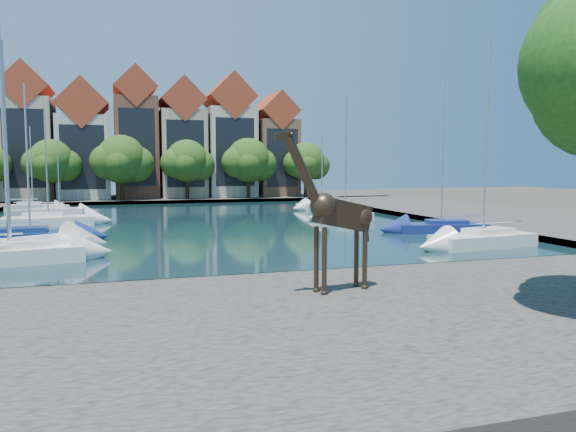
# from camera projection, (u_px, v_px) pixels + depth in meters

# --- Properties ---
(ground) EXTENTS (160.00, 160.00, 0.00)m
(ground) POSITION_uv_depth(u_px,v_px,m) (297.00, 283.00, 23.16)
(ground) COLOR #38332B
(ground) RESTS_ON ground
(water_basin) EXTENTS (38.00, 50.00, 0.08)m
(water_basin) POSITION_uv_depth(u_px,v_px,m) (205.00, 223.00, 45.95)
(water_basin) COLOR black
(water_basin) RESTS_ON ground
(near_quay) EXTENTS (50.00, 14.00, 0.50)m
(near_quay) POSITION_uv_depth(u_px,v_px,m) (371.00, 322.00, 16.48)
(near_quay) COLOR #534F47
(near_quay) RESTS_ON ground
(far_quay) EXTENTS (60.00, 16.00, 0.50)m
(far_quay) POSITION_uv_depth(u_px,v_px,m) (168.00, 198.00, 76.34)
(far_quay) COLOR #534F47
(far_quay) RESTS_ON ground
(right_quay) EXTENTS (14.00, 52.00, 0.50)m
(right_quay) POSITION_uv_depth(u_px,v_px,m) (466.00, 213.00, 53.39)
(right_quay) COLOR #534F47
(right_quay) RESTS_ON ground
(townhouse_west_mid) EXTENTS (5.94, 9.18, 16.79)m
(townhouse_west_mid) POSITION_uv_depth(u_px,v_px,m) (29.00, 138.00, 70.52)
(townhouse_west_mid) COLOR #BAAA8F
(townhouse_west_mid) RESTS_ON far_quay
(townhouse_west_inner) EXTENTS (6.43, 9.18, 15.15)m
(townhouse_west_inner) POSITION_uv_depth(u_px,v_px,m) (84.00, 145.00, 72.54)
(townhouse_west_inner) COLOR beige
(townhouse_west_inner) RESTS_ON far_quay
(townhouse_center) EXTENTS (5.44, 9.18, 16.93)m
(townhouse_center) POSITION_uv_depth(u_px,v_px,m) (136.00, 138.00, 74.39)
(townhouse_center) COLOR brown
(townhouse_center) RESTS_ON far_quay
(townhouse_east_inner) EXTENTS (5.94, 9.18, 15.79)m
(townhouse_east_inner) POSITION_uv_depth(u_px,v_px,m) (181.00, 143.00, 76.24)
(townhouse_east_inner) COLOR tan
(townhouse_east_inner) RESTS_ON far_quay
(townhouse_east_mid) EXTENTS (6.43, 9.18, 16.65)m
(townhouse_east_mid) POSITION_uv_depth(u_px,v_px,m) (228.00, 141.00, 78.14)
(townhouse_east_mid) COLOR beige
(townhouse_east_mid) RESTS_ON far_quay
(townhouse_east_end) EXTENTS (5.44, 9.18, 14.43)m
(townhouse_east_end) POSITION_uv_depth(u_px,v_px,m) (273.00, 149.00, 80.17)
(townhouse_east_end) COLOR brown
(townhouse_east_end) RESTS_ON far_quay
(far_tree_west) EXTENTS (6.76, 5.20, 7.36)m
(far_tree_west) POSITION_uv_depth(u_px,v_px,m) (52.00, 163.00, 66.51)
(far_tree_west) COLOR #332114
(far_tree_west) RESTS_ON far_quay
(far_tree_mid_west) EXTENTS (7.80, 6.00, 8.00)m
(far_tree_mid_west) POSITION_uv_depth(u_px,v_px,m) (122.00, 161.00, 68.89)
(far_tree_mid_west) COLOR #332114
(far_tree_mid_west) RESTS_ON far_quay
(far_tree_mid_east) EXTENTS (7.02, 5.40, 7.52)m
(far_tree_mid_east) POSITION_uv_depth(u_px,v_px,m) (188.00, 162.00, 71.28)
(far_tree_mid_east) COLOR #332114
(far_tree_mid_east) RESTS_ON far_quay
(far_tree_east) EXTENTS (7.54, 5.80, 7.84)m
(far_tree_east) POSITION_uv_depth(u_px,v_px,m) (249.00, 162.00, 73.66)
(far_tree_east) COLOR #332114
(far_tree_east) RESTS_ON far_quay
(far_tree_far_east) EXTENTS (6.76, 5.20, 7.36)m
(far_tree_far_east) POSITION_uv_depth(u_px,v_px,m) (306.00, 163.00, 76.06)
(far_tree_far_east) COLOR #332114
(far_tree_far_east) RESTS_ON far_quay
(giraffe_statue) EXTENTS (3.79, 1.29, 5.45)m
(giraffe_statue) POSITION_uv_depth(u_px,v_px,m) (335.00, 214.00, 19.14)
(giraffe_statue) COLOR #322519
(giraffe_statue) RESTS_ON near_quay
(sailboat_left_a) EXTENTS (7.02, 3.41, 11.88)m
(sailboat_left_a) POSITION_uv_depth(u_px,v_px,m) (9.00, 251.00, 27.04)
(sailboat_left_a) COLOR white
(sailboat_left_a) RESTS_ON water_basin
(sailboat_left_b) EXTENTS (6.42, 2.44, 9.59)m
(sailboat_left_b) POSITION_uv_depth(u_px,v_px,m) (30.00, 235.00, 34.15)
(sailboat_left_b) COLOR navy
(sailboat_left_b) RESTS_ON water_basin
(sailboat_left_c) EXTENTS (6.83, 2.90, 8.95)m
(sailboat_left_c) POSITION_uv_depth(u_px,v_px,m) (48.00, 219.00, 43.97)
(sailboat_left_c) COLOR white
(sailboat_left_c) RESTS_ON water_basin
(sailboat_left_d) EXTENTS (5.12, 2.82, 7.09)m
(sailboat_left_d) POSITION_uv_depth(u_px,v_px,m) (60.00, 209.00, 53.98)
(sailboat_left_d) COLOR silver
(sailboat_left_d) RESTS_ON water_basin
(sailboat_left_e) EXTENTS (5.21, 1.94, 8.68)m
(sailboat_left_e) POSITION_uv_depth(u_px,v_px,m) (33.00, 206.00, 57.76)
(sailboat_left_e) COLOR silver
(sailboat_left_e) RESTS_ON water_basin
(sailboat_right_a) EXTENTS (6.57, 3.01, 11.90)m
(sailboat_right_a) POSITION_uv_depth(u_px,v_px,m) (483.00, 237.00, 32.49)
(sailboat_right_a) COLOR white
(sailboat_right_a) RESTS_ON water_basin
(sailboat_right_b) EXTENTS (6.55, 3.49, 11.14)m
(sailboat_right_b) POSITION_uv_depth(u_px,v_px,m) (441.00, 225.00, 39.66)
(sailboat_right_b) COLOR navy
(sailboat_right_b) RESTS_ON water_basin
(sailboat_right_c) EXTENTS (4.90, 2.43, 10.41)m
(sailboat_right_c) POSITION_uv_depth(u_px,v_px,m) (345.00, 214.00, 48.37)
(sailboat_right_c) COLOR silver
(sailboat_right_c) RESTS_ON water_basin
(sailboat_right_d) EXTENTS (6.02, 4.00, 8.09)m
(sailboat_right_d) POSITION_uv_depth(u_px,v_px,m) (322.00, 204.00, 60.49)
(sailboat_right_d) COLOR silver
(sailboat_right_d) RESTS_ON water_basin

